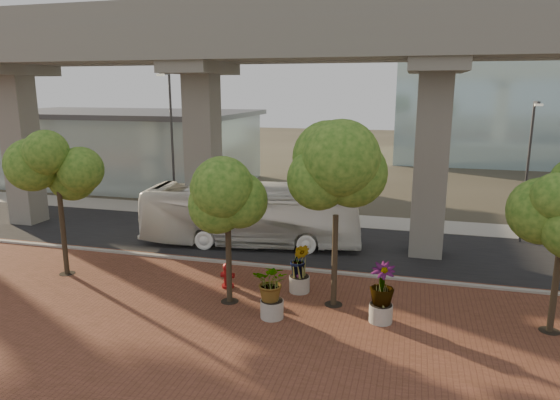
# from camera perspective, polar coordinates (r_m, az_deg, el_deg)

# --- Properties ---
(ground) EXTENTS (160.00, 160.00, 0.00)m
(ground) POSITION_cam_1_polar(r_m,az_deg,el_deg) (25.21, 2.41, -6.50)
(ground) COLOR #333025
(ground) RESTS_ON ground
(brick_plaza) EXTENTS (70.00, 13.00, 0.06)m
(brick_plaza) POSITION_cam_1_polar(r_m,az_deg,el_deg) (18.09, -3.39, -14.47)
(brick_plaza) COLOR brown
(brick_plaza) RESTS_ON ground
(asphalt_road) EXTENTS (90.00, 8.00, 0.04)m
(asphalt_road) POSITION_cam_1_polar(r_m,az_deg,el_deg) (27.06, 3.35, -5.11)
(asphalt_road) COLOR black
(asphalt_road) RESTS_ON ground
(curb_strip) EXTENTS (70.00, 0.25, 0.16)m
(curb_strip) POSITION_cam_1_polar(r_m,az_deg,el_deg) (23.35, 1.31, -7.88)
(curb_strip) COLOR #9E9B93
(curb_strip) RESTS_ON ground
(far_sidewalk) EXTENTS (90.00, 3.00, 0.06)m
(far_sidewalk) POSITION_cam_1_polar(r_m,az_deg,el_deg) (32.25, 5.36, -2.20)
(far_sidewalk) COLOR #9E9B93
(far_sidewalk) RESTS_ON ground
(transit_viaduct) EXTENTS (72.00, 5.60, 12.40)m
(transit_viaduct) POSITION_cam_1_polar(r_m,az_deg,el_deg) (25.79, 3.56, 10.45)
(transit_viaduct) COLOR gray
(transit_viaduct) RESTS_ON ground
(station_pavilion) EXTENTS (23.00, 13.00, 6.30)m
(station_pavilion) POSITION_cam_1_polar(r_m,az_deg,el_deg) (46.90, -17.57, 5.90)
(station_pavilion) COLOR #A1B5B8
(station_pavilion) RESTS_ON ground
(transit_bus) EXTENTS (11.91, 4.19, 3.25)m
(transit_bus) POSITION_cam_1_polar(r_m,az_deg,el_deg) (26.63, -3.33, -1.81)
(transit_bus) COLOR white
(transit_bus) RESTS_ON ground
(fire_hydrant) EXTENTS (0.57, 0.51, 1.14)m
(fire_hydrant) POSITION_cam_1_polar(r_m,az_deg,el_deg) (21.30, -6.00, -8.51)
(fire_hydrant) COLOR maroon
(fire_hydrant) RESTS_ON ground
(planter_front) EXTENTS (1.90, 1.90, 2.09)m
(planter_front) POSITION_cam_1_polar(r_m,az_deg,el_deg) (18.27, -0.93, -9.67)
(planter_front) COLOR #A8A198
(planter_front) RESTS_ON ground
(planter_right) EXTENTS (2.06, 2.06, 2.20)m
(planter_right) POSITION_cam_1_polar(r_m,az_deg,el_deg) (18.30, 11.58, -9.69)
(planter_right) COLOR #9F998F
(planter_right) RESTS_ON ground
(planter_left) EXTENTS (1.89, 1.89, 2.07)m
(planter_left) POSITION_cam_1_polar(r_m,az_deg,el_deg) (20.52, 2.25, -7.16)
(planter_left) COLOR #AFAB9E
(planter_left) RESTS_ON ground
(street_tree_far_west) EXTENTS (3.77, 3.77, 6.65)m
(street_tree_far_west) POSITION_cam_1_polar(r_m,az_deg,el_deg) (23.63, -24.16, 3.51)
(street_tree_far_west) COLOR #403525
(street_tree_far_west) RESTS_ON ground
(street_tree_near_west) EXTENTS (3.62, 3.62, 5.72)m
(street_tree_near_west) POSITION_cam_1_polar(r_m,az_deg,el_deg) (18.87, -6.04, -0.15)
(street_tree_near_west) COLOR #403525
(street_tree_near_west) RESTS_ON ground
(street_tree_near_east) EXTENTS (4.20, 4.20, 6.74)m
(street_tree_near_east) POSITION_cam_1_polar(r_m,az_deg,el_deg) (18.45, 6.48, 1.94)
(street_tree_near_east) COLOR #403525
(street_tree_near_east) RESTS_ON ground
(streetlamp_west) EXTENTS (0.46, 1.34, 9.24)m
(streetlamp_west) POSITION_cam_1_polar(r_m,az_deg,el_deg) (34.18, -12.37, 7.54)
(streetlamp_west) COLOR #333438
(streetlamp_west) RESTS_ON ground
(streetlamp_east) EXTENTS (0.38, 1.10, 7.58)m
(streetlamp_east) POSITION_cam_1_polar(r_m,az_deg,el_deg) (29.48, 26.54, 3.84)
(streetlamp_east) COLOR #323237
(streetlamp_east) RESTS_ON ground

